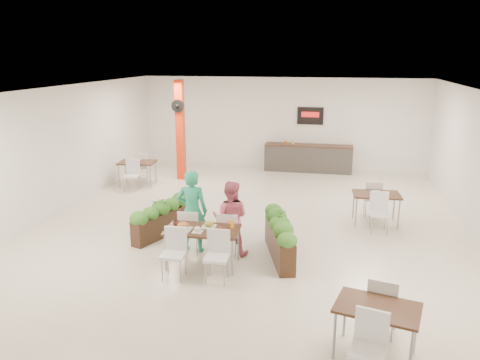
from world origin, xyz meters
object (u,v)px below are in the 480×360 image
planter_right (279,234)px  side_table_c (377,315)px  side_table_a (137,166)px  diner_woman (230,218)px  red_column (180,129)px  planter_left (161,215)px  side_table_b (376,199)px  main_table (202,235)px  diner_man (192,211)px  service_counter (308,157)px

planter_right → side_table_c: size_ratio=1.12×
side_table_a → planter_right: bearing=-48.1°
diner_woman → planter_right: 1.04m
red_column → side_table_a: (-1.09, -1.01, -1.02)m
planter_left → planter_right: bearing=-12.8°
side_table_c → side_table_b: bearing=99.5°
main_table → side_table_c: (3.07, -2.26, -0.02)m
main_table → planter_right: 1.57m
diner_man → side_table_a: bearing=-57.1°
service_counter → planter_left: service_counter is taller
main_table → side_table_b: same height
diner_woman → side_table_c: size_ratio=0.92×
planter_left → diner_man: bearing=-34.2°
red_column → side_table_c: bearing=-56.6°
diner_man → service_counter: bearing=-107.0°
side_table_b → planter_right: bearing=-133.9°
planter_left → diner_woman: bearing=-20.0°
diner_man → side_table_b: size_ratio=1.06×
diner_man → planter_right: size_ratio=0.92×
red_column → main_table: (2.48, -6.16, -1.01)m
service_counter → planter_right: (-0.11, -7.36, 0.01)m
side_table_c → side_table_a: bearing=145.4°
side_table_c → planter_left: bearing=154.6°
red_column → side_table_c: (5.54, -8.41, -1.03)m
red_column → planter_left: red_column is taller
red_column → side_table_b: size_ratio=1.95×
red_column → diner_woman: red_column is taller
service_counter → side_table_a: bearing=-150.5°
side_table_a → red_column: bearing=36.7°
diner_man → planter_left: size_ratio=1.04×
planter_right → side_table_b: bearing=50.0°
service_counter → diner_man: size_ratio=1.73×
main_table → planter_right: (1.41, 0.66, -0.14)m
side_table_a → side_table_c: 9.94m
main_table → side_table_b: (3.44, 3.09, -0.01)m
red_column → planter_right: red_column is taller
side_table_a → diner_woman: bearing=-54.5°
planter_right → side_table_c: (1.65, -2.92, 0.12)m
service_counter → diner_woman: bearing=-98.6°
planter_left → side_table_a: side_table_a is taller
red_column → side_table_c: red_column is taller
diner_woman → side_table_b: 3.89m
service_counter → side_table_c: (1.55, -10.28, 0.12)m
red_column → diner_man: 5.94m
main_table → diner_woman: diner_woman is taller
planter_left → side_table_c: (4.38, -3.54, 0.12)m
red_column → side_table_a: red_column is taller
planter_left → side_table_a: 4.47m
main_table → planter_left: bearing=135.7°
side_table_b → side_table_c: same height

